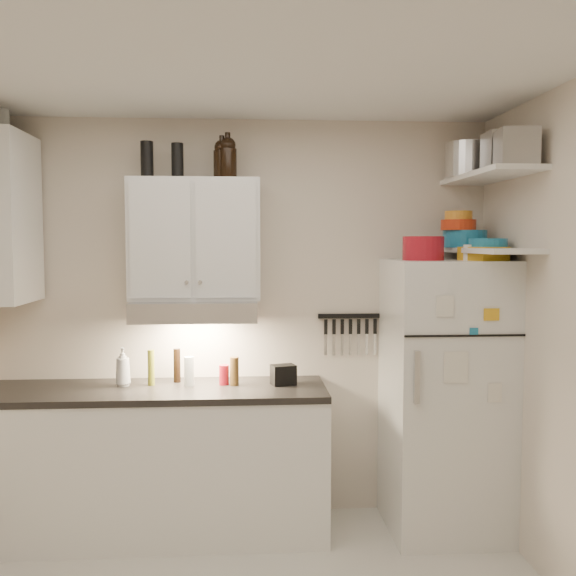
{
  "coord_description": "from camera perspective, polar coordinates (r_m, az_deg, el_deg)",
  "views": [
    {
      "loc": [
        0.0,
        -2.7,
        1.81
      ],
      "look_at": [
        0.25,
        0.9,
        1.55
      ],
      "focal_mm": 40.0,
      "sensor_mm": 36.0,
      "label": 1
    }
  ],
  "objects": [
    {
      "name": "ceiling",
      "position": [
        2.82,
        -4.08,
        20.59
      ],
      "size": [
        3.2,
        3.0,
        0.02
      ],
      "primitive_type": "cube",
      "color": "white",
      "rests_on": "ground"
    },
    {
      "name": "back_wall",
      "position": [
        4.25,
        -3.94,
        -2.8
      ],
      "size": [
        3.2,
        0.02,
        2.6
      ],
      "primitive_type": "cube",
      "color": "beige",
      "rests_on": "ground"
    },
    {
      "name": "base_cabinet",
      "position": [
        4.17,
        -11.72,
        -15.13
      ],
      "size": [
        2.1,
        0.6,
        0.88
      ],
      "primitive_type": "cube",
      "color": "white",
      "rests_on": "floor"
    },
    {
      "name": "countertop",
      "position": [
        4.05,
        -11.82,
        -8.97
      ],
      "size": [
        2.1,
        0.62,
        0.04
      ],
      "primitive_type": "cube",
      "color": "black",
      "rests_on": "base_cabinet"
    },
    {
      "name": "upper_cabinet",
      "position": [
        4.05,
        -8.23,
        4.28
      ],
      "size": [
        0.8,
        0.33,
        0.75
      ],
      "primitive_type": "cube",
      "color": "white",
      "rests_on": "back_wall"
    },
    {
      "name": "side_cabinet",
      "position": [
        4.16,
        -24.25,
        5.68
      ],
      "size": [
        0.33,
        0.55,
        1.0
      ],
      "primitive_type": "cube",
      "color": "white",
      "rests_on": "left_wall"
    },
    {
      "name": "range_hood",
      "position": [
        4.01,
        -8.24,
        -1.94
      ],
      "size": [
        0.76,
        0.46,
        0.12
      ],
      "primitive_type": "cube",
      "color": "silver",
      "rests_on": "back_wall"
    },
    {
      "name": "fridge",
      "position": [
        4.17,
        13.77,
        -9.31
      ],
      "size": [
        0.7,
        0.68,
        1.7
      ],
      "primitive_type": "cube",
      "color": "white",
      "rests_on": "floor"
    },
    {
      "name": "shelf_hi",
      "position": [
        4.02,
        17.44,
        9.5
      ],
      "size": [
        0.3,
        0.95,
        0.03
      ],
      "primitive_type": "cube",
      "color": "white",
      "rests_on": "right_wall"
    },
    {
      "name": "shelf_lo",
      "position": [
        4.0,
        17.31,
        3.21
      ],
      "size": [
        0.3,
        0.95,
        0.03
      ],
      "primitive_type": "cube",
      "color": "white",
      "rests_on": "right_wall"
    },
    {
      "name": "knife_strip",
      "position": [
        4.28,
        5.49,
        -2.49
      ],
      "size": [
        0.42,
        0.02,
        0.03
      ],
      "primitive_type": "cube",
      "color": "black",
      "rests_on": "back_wall"
    },
    {
      "name": "dutch_oven",
      "position": [
        3.94,
        11.92,
        3.47
      ],
      "size": [
        0.28,
        0.28,
        0.14
      ],
      "primitive_type": "cylinder",
      "rotation": [
        0.0,
        0.0,
        0.13
      ],
      "color": "maroon",
      "rests_on": "fridge"
    },
    {
      "name": "book_stack",
      "position": [
        3.97,
        16.96,
        2.93
      ],
      "size": [
        0.26,
        0.29,
        0.08
      ],
      "primitive_type": "cube",
      "rotation": [
        0.0,
        0.0,
        0.31
      ],
      "color": "gold",
      "rests_on": "fridge"
    },
    {
      "name": "spice_jar",
      "position": [
        3.96,
        15.72,
        3.05
      ],
      "size": [
        0.07,
        0.07,
        0.09
      ],
      "primitive_type": "cylinder",
      "rotation": [
        0.0,
        0.0,
        -0.41
      ],
      "color": "silver",
      "rests_on": "fridge"
    },
    {
      "name": "stock_pot",
      "position": [
        4.27,
        15.82,
        10.87
      ],
      "size": [
        0.31,
        0.31,
        0.22
      ],
      "primitive_type": "cylinder",
      "rotation": [
        0.0,
        0.0,
        0.02
      ],
      "color": "silver",
      "rests_on": "shelf_hi"
    },
    {
      "name": "tin_a",
      "position": [
        4.0,
        18.75,
        11.37
      ],
      "size": [
        0.24,
        0.22,
        0.23
      ],
      "primitive_type": "cube",
      "rotation": [
        0.0,
        0.0,
        -0.05
      ],
      "color": "#AAAAAD",
      "rests_on": "shelf_hi"
    },
    {
      "name": "tin_b",
      "position": [
        3.71,
        19.65,
        11.68
      ],
      "size": [
        0.22,
        0.22,
        0.2
      ],
      "primitive_type": "cube",
      "rotation": [
        0.0,
        0.0,
        -0.13
      ],
      "color": "#AAAAAD",
      "rests_on": "shelf_hi"
    },
    {
      "name": "bowl_teal",
      "position": [
        4.23,
        15.44,
        4.23
      ],
      "size": [
        0.27,
        0.27,
        0.11
      ],
      "primitive_type": "cylinder",
      "color": "teal",
      "rests_on": "shelf_lo"
    },
    {
      "name": "bowl_orange",
      "position": [
        4.19,
        14.9,
        5.44
      ],
      "size": [
        0.22,
        0.22,
        0.07
      ],
      "primitive_type": "cylinder",
      "color": "red",
      "rests_on": "bowl_teal"
    },
    {
      "name": "bowl_yellow",
      "position": [
        4.2,
        14.92,
        6.26
      ],
      "size": [
        0.17,
        0.17,
        0.05
      ],
      "primitive_type": "cylinder",
      "color": "orange",
      "rests_on": "bowl_orange"
    },
    {
      "name": "plates",
      "position": [
        3.99,
        17.35,
        3.83
      ],
      "size": [
        0.28,
        0.28,
        0.06
      ],
      "primitive_type": "cylinder",
      "rotation": [
        0.0,
        0.0,
        -0.33
      ],
      "color": "teal",
      "rests_on": "shelf_lo"
    },
    {
      "name": "growler_a",
      "position": [
        4.08,
        -5.89,
        11.34
      ],
      "size": [
        0.13,
        0.13,
        0.25
      ],
      "primitive_type": null,
      "rotation": [
        0.0,
        0.0,
        0.29
      ],
      "color": "black",
      "rests_on": "upper_cabinet"
    },
    {
      "name": "growler_b",
      "position": [
        4.06,
        -5.38,
        11.48
      ],
      "size": [
        0.15,
        0.15,
        0.26
      ],
      "primitive_type": null,
      "rotation": [
        0.0,
        0.0,
        -0.42
      ],
      "color": "black",
      "rests_on": "upper_cabinet"
    },
    {
      "name": "thermos_a",
      "position": [
        4.06,
        -9.8,
        11.08
      ],
      "size": [
        0.09,
        0.09,
        0.21
      ],
      "primitive_type": "cylinder",
      "rotation": [
        0.0,
        0.0,
        0.3
      ],
      "color": "black",
      "rests_on": "upper_cabinet"
    },
    {
      "name": "thermos_b",
      "position": [
        4.09,
        -12.42,
        11.07
      ],
      "size": [
        0.1,
        0.1,
        0.22
      ],
      "primitive_type": "cylinder",
      "rotation": [
        0.0,
        0.0,
        -0.32
      ],
      "color": "black",
      "rests_on": "upper_cabinet"
    },
    {
      "name": "side_jar",
      "position": [
        4.32,
        -24.24,
        13.29
      ],
      "size": [
        0.12,
        0.12,
        0.15
      ],
      "primitive_type": "cylinder",
      "rotation": [
        0.0,
        0.0,
        0.1
      ],
      "color": "silver",
      "rests_on": "side_cabinet"
    },
    {
      "name": "soap_bottle",
      "position": [
        4.12,
        -14.47,
        -6.61
      ],
      "size": [
        0.13,
        0.13,
        0.27
      ],
      "primitive_type": "imported",
      "rotation": [
        0.0,
        0.0,
        0.33
      ],
      "color": "white",
      "rests_on": "countertop"
    },
    {
      "name": "pepper_mill",
      "position": [
        4.03,
        -4.79,
        -7.39
      ],
      "size": [
        0.07,
        0.07,
        0.18
      ],
      "primitive_type": "cylinder",
      "rotation": [
        0.0,
        0.0,
        -0.4
      ],
      "color": "brown",
      "rests_on": "countertop"
    },
    {
      "name": "oil_bottle",
      "position": [
        4.1,
        -12.07,
        -6.94
      ],
      "size": [
        0.05,
        0.05,
        0.22
      ],
      "primitive_type": "cylinder",
      "rotation": [
        0.0,
        0.0,
        -0.25
      ],
      "color": "olive",
      "rests_on": "countertop"
    },
    {
      "name": "vinegar_bottle",
      "position": [
        4.16,
        -9.84,
        -6.79
      ],
      "size": [
        0.06,
        0.06,
        0.22
      ],
      "primitive_type": "cylinder",
      "rotation": [
        0.0,
        0.0,
        -0.36
      ],
      "color": "black",
      "rests_on": "countertop"
    },
    {
      "name": "clear_bottle",
      "position": [
        4.04,
        -8.78,
        -7.34
      ],
      "size": [
        0.06,
        0.06,
        0.18
      ],
      "primitive_type": "cylinder",
      "rotation": [
        0.0,
        0.0,
        -0.06
      ],
      "color": "silver",
      "rests_on": "countertop"
    },
    {
      "name": "red_jar",
      "position": [
        4.05,
        -5.7,
        -7.69
      ],
      "size": [
        0.07,
        0.07,
        0.12
      ],
      "primitive_type": "cylinder",
      "rotation": [
        0.0,
        0.0,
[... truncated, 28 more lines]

